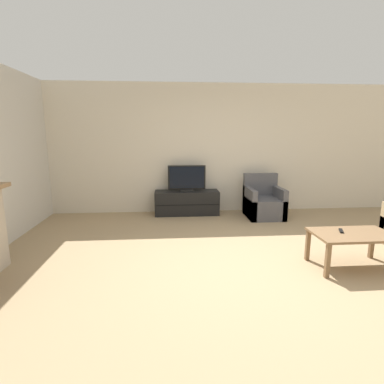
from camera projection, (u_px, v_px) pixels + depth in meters
ground_plane at (247, 267)px, 3.83m from camera, size 24.00×24.00×0.00m
wall_back at (215, 149)px, 6.39m from camera, size 12.00×0.06×2.70m
tv_stand at (187, 203)px, 6.28m from camera, size 1.33×0.44×0.50m
tv at (187, 179)px, 6.18m from camera, size 0.78×0.18×0.53m
armchair at (263, 203)px, 6.09m from camera, size 0.70×0.76×0.86m
coffee_table at (353, 238)px, 3.75m from camera, size 0.98×0.59×0.45m
remote at (341, 231)px, 3.80m from camera, size 0.09×0.15×0.02m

